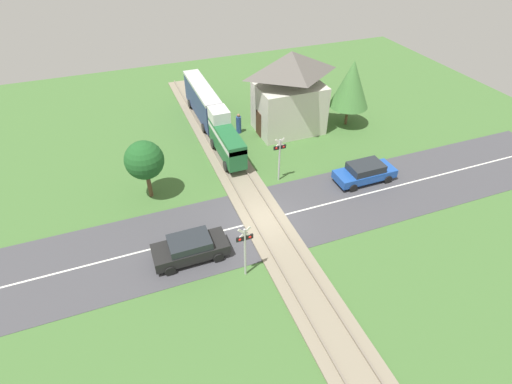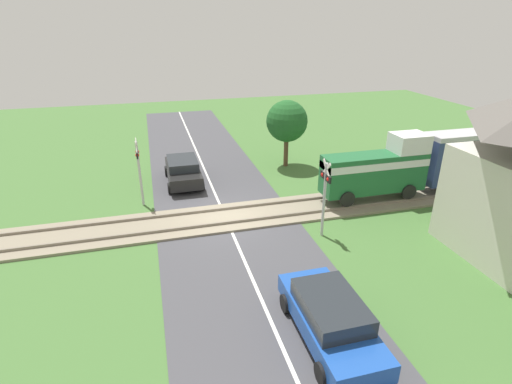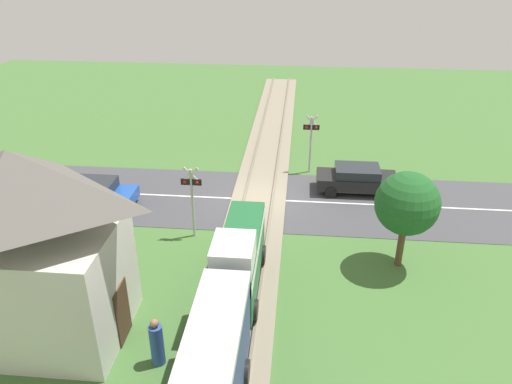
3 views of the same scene
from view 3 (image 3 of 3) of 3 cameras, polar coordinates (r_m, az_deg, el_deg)
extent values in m
plane|color=#426B33|center=(25.70, 0.31, -0.89)|extent=(60.00, 60.00, 0.00)
cube|color=#424247|center=(25.69, 0.31, -0.88)|extent=(48.00, 6.40, 0.02)
cube|color=silver|center=(25.69, 0.31, -0.85)|extent=(48.00, 0.12, 0.00)
cube|color=gray|center=(25.67, 0.31, -0.78)|extent=(2.80, 48.00, 0.12)
cube|color=slate|center=(25.57, 1.91, -0.61)|extent=(0.10, 48.00, 0.12)
cube|color=slate|center=(25.68, -1.29, -0.47)|extent=(0.10, 48.00, 0.12)
cube|color=#1E6033|center=(18.48, -1.78, -7.56)|extent=(1.35, 5.30, 1.90)
cube|color=silver|center=(18.19, -1.81, -6.20)|extent=(1.37, 5.30, 0.36)
cube|color=silver|center=(16.22, -2.63, -7.10)|extent=(1.35, 1.70, 0.90)
cylinder|color=black|center=(20.35, 0.87, -7.16)|extent=(0.14, 0.76, 0.76)
cylinder|color=black|center=(20.49, -3.18, -6.93)|extent=(0.14, 0.76, 0.76)
cylinder|color=black|center=(17.66, -0.04, -13.35)|extent=(0.14, 0.76, 0.76)
cylinder|color=black|center=(17.82, -4.78, -13.02)|extent=(0.14, 0.76, 0.76)
cube|color=#BCBCC1|center=(12.23, -6.12, -20.13)|extent=(1.41, 7.85, 0.24)
cylinder|color=black|center=(15.67, -1.06, -19.91)|extent=(0.14, 0.76, 0.76)
cylinder|color=black|center=(15.86, -6.55, -19.43)|extent=(0.14, 0.76, 0.76)
cube|color=black|center=(26.80, 11.40, 1.27)|extent=(4.17, 1.75, 0.65)
cube|color=#23282D|center=(26.56, 11.51, 2.35)|extent=(2.29, 1.61, 0.47)
cylinder|color=black|center=(26.04, 8.53, -0.08)|extent=(0.60, 0.18, 0.60)
cylinder|color=black|center=(27.60, 8.39, 1.58)|extent=(0.60, 0.18, 0.60)
cylinder|color=black|center=(26.35, 14.42, -0.33)|extent=(0.60, 0.18, 0.60)
cylinder|color=black|center=(27.90, 13.95, 1.32)|extent=(0.60, 0.18, 0.60)
cube|color=#1E4CA8|center=(26.15, -18.25, -0.39)|extent=(4.36, 1.72, 0.58)
cube|color=#23282D|center=(25.91, -18.42, 0.69)|extent=(2.40, 1.58, 0.52)
cylinder|color=black|center=(26.47, -14.65, -0.23)|extent=(0.60, 0.18, 0.60)
cylinder|color=black|center=(25.06, -15.89, -2.03)|extent=(0.60, 0.18, 0.60)
cylinder|color=black|center=(27.54, -20.21, 0.03)|extent=(0.60, 0.18, 0.60)
cylinder|color=black|center=(26.19, -21.70, -1.68)|extent=(0.60, 0.18, 0.60)
cylinder|color=#B7B7B7|center=(28.29, 6.24, 5.35)|extent=(0.12, 0.12, 3.30)
cube|color=black|center=(27.92, 6.35, 7.36)|extent=(0.90, 0.08, 0.28)
sphere|color=red|center=(27.92, 6.91, 7.34)|extent=(0.18, 0.18, 0.18)
sphere|color=red|center=(27.91, 5.79, 7.39)|extent=(0.18, 0.18, 0.18)
cube|color=silver|center=(27.80, 6.38, 8.03)|extent=(0.72, 0.04, 0.72)
cube|color=silver|center=(27.80, 6.38, 8.03)|extent=(0.72, 0.04, 0.72)
cylinder|color=#B7B7B7|center=(22.06, -7.26, -1.32)|extent=(0.12, 0.12, 3.30)
cube|color=black|center=(21.58, -7.42, 1.15)|extent=(0.90, 0.08, 0.28)
sphere|color=red|center=(21.64, -8.12, 1.17)|extent=(0.18, 0.18, 0.18)
sphere|color=red|center=(21.52, -6.72, 1.12)|extent=(0.18, 0.18, 0.18)
cube|color=silver|center=(21.43, -7.47, 1.97)|extent=(0.72, 0.04, 0.72)
cube|color=silver|center=(21.43, -7.47, 1.97)|extent=(0.72, 0.04, 0.72)
cube|color=beige|center=(17.96, -23.67, -9.61)|extent=(5.39, 3.93, 4.05)
pyramid|color=#5B5651|center=(16.13, -26.16, 1.40)|extent=(5.82, 4.24, 1.79)
cube|color=#472D1E|center=(17.47, -15.00, -13.17)|extent=(0.06, 1.10, 2.10)
cylinder|color=#2D4C8E|center=(16.58, -11.25, -16.75)|extent=(0.43, 0.43, 1.47)
sphere|color=#936B4C|center=(15.99, -11.54, -14.49)|extent=(0.27, 0.27, 0.27)
cylinder|color=brown|center=(21.19, 16.19, -5.95)|extent=(0.28, 0.28, 1.79)
sphere|color=#1E5623|center=(20.22, 16.90, -1.26)|extent=(2.53, 2.53, 2.53)
camera|label=1|loc=(40.62, 15.28, 33.01)|focal=28.00mm
camera|label=2|loc=(31.68, -31.69, 17.10)|focal=28.00mm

